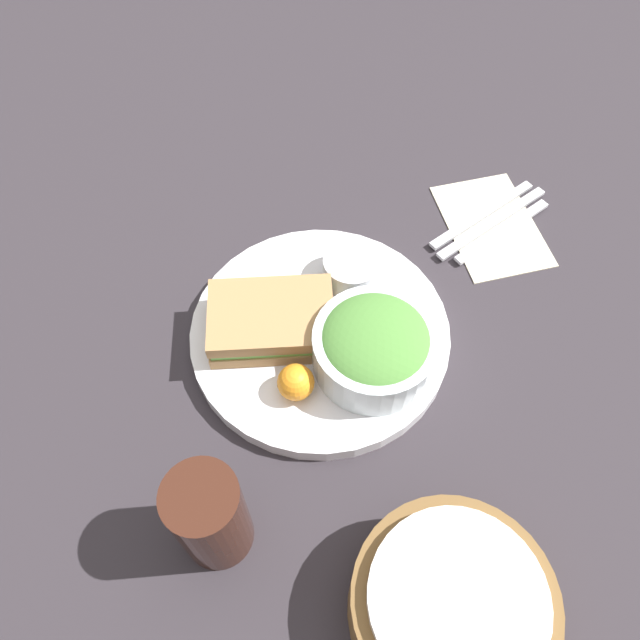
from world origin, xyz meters
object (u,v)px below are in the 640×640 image
(drink_glass, at_px, (210,517))
(knife, at_px, (492,223))
(sandwich, at_px, (272,321))
(dressing_cup, at_px, (352,269))
(bread_basket, at_px, (450,605))
(salad_bowl, at_px, (375,346))
(fork, at_px, (482,214))
(spoon, at_px, (502,231))
(plate, at_px, (320,334))

(drink_glass, xyz_separation_m, knife, (-0.41, -0.30, -0.06))
(sandwich, height_order, drink_glass, drink_glass)
(dressing_cup, relative_size, bread_basket, 0.39)
(salad_bowl, height_order, drink_glass, drink_glass)
(sandwich, xyz_separation_m, dressing_cup, (-0.11, -0.05, -0.00))
(fork, height_order, spoon, same)
(fork, xyz_separation_m, spoon, (-0.01, 0.03, 0.00))
(plate, distance_m, drink_glass, 0.25)
(knife, bearing_deg, plate, 180.00)
(salad_bowl, relative_size, drink_glass, 1.04)
(salad_bowl, height_order, spoon, salad_bowl)
(drink_glass, bearing_deg, dressing_cup, -128.50)
(dressing_cup, bearing_deg, knife, -166.20)
(sandwich, relative_size, drink_glass, 1.18)
(plate, distance_m, sandwich, 0.06)
(plate, bearing_deg, fork, -152.90)
(dressing_cup, bearing_deg, plate, 49.03)
(fork, distance_m, knife, 0.02)
(drink_glass, distance_m, knife, 0.51)
(bread_basket, relative_size, spoon, 1.09)
(dressing_cup, xyz_separation_m, knife, (-0.20, -0.05, -0.03))
(plate, relative_size, spoon, 1.84)
(fork, xyz_separation_m, knife, (-0.01, 0.02, 0.00))
(dressing_cup, relative_size, drink_glass, 0.53)
(salad_bowl, bearing_deg, knife, -142.05)
(drink_glass, bearing_deg, plate, -127.66)
(sandwich, distance_m, knife, 0.33)
(sandwich, distance_m, fork, 0.33)
(knife, bearing_deg, drink_glass, -166.69)
(salad_bowl, xyz_separation_m, drink_glass, (0.19, 0.14, 0.01))
(bread_basket, bearing_deg, spoon, -119.29)
(fork, relative_size, spoon, 1.11)
(dressing_cup, distance_m, drink_glass, 0.32)
(plate, relative_size, dressing_cup, 4.34)
(plate, height_order, dressing_cup, dressing_cup)
(sandwich, height_order, knife, sandwich)
(drink_glass, distance_m, fork, 0.51)
(drink_glass, bearing_deg, spoon, -145.24)
(sandwich, distance_m, bread_basket, 0.33)
(knife, xyz_separation_m, spoon, (-0.01, 0.02, 0.00))
(salad_bowl, distance_m, drink_glass, 0.24)
(salad_bowl, distance_m, bread_basket, 0.25)
(salad_bowl, bearing_deg, spoon, -145.82)
(plate, height_order, salad_bowl, salad_bowl)
(dressing_cup, xyz_separation_m, spoon, (-0.21, -0.03, -0.03))
(fork, bearing_deg, dressing_cup, 175.23)
(dressing_cup, bearing_deg, bread_basket, 87.77)
(salad_bowl, relative_size, knife, 0.71)
(plate, height_order, drink_glass, drink_glass)
(plate, xyz_separation_m, fork, (-0.25, -0.13, -0.00))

